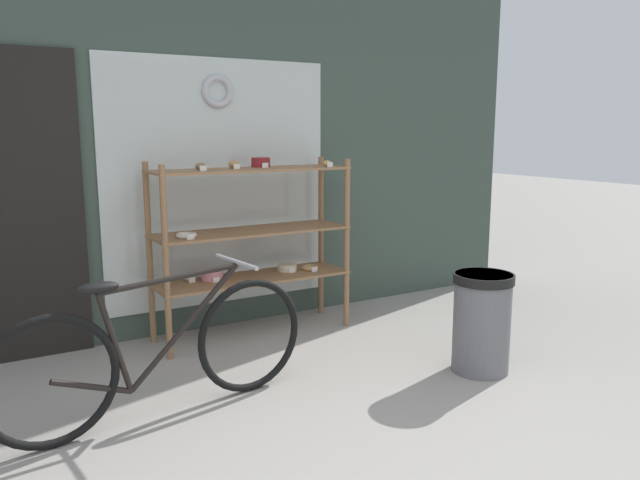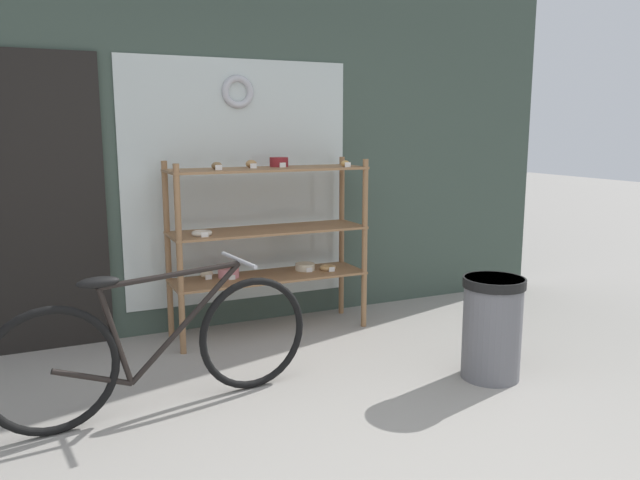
{
  "view_description": "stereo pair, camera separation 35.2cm",
  "coord_description": "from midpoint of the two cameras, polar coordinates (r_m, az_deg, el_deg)",
  "views": [
    {
      "loc": [
        -1.61,
        -1.96,
        1.58
      ],
      "look_at": [
        0.16,
        1.02,
        0.95
      ],
      "focal_mm": 35.0,
      "sensor_mm": 36.0,
      "label": 1
    },
    {
      "loc": [
        -1.3,
        -2.13,
        1.58
      ],
      "look_at": [
        0.16,
        1.02,
        0.95
      ],
      "focal_mm": 35.0,
      "sensor_mm": 36.0,
      "label": 2
    }
  ],
  "objects": [
    {
      "name": "trash_bin",
      "position": [
        4.16,
        17.85,
        -7.35
      ],
      "size": [
        0.39,
        0.39,
        0.66
      ],
      "color": "slate",
      "rests_on": "ground_plane"
    },
    {
      "name": "display_case",
      "position": [
        4.76,
        -2.72,
        0.81
      ],
      "size": [
        1.5,
        0.44,
        1.35
      ],
      "color": "#8E6642",
      "rests_on": "ground_plane"
    },
    {
      "name": "storefront_facade",
      "position": [
        4.92,
        -8.26,
        12.9
      ],
      "size": [
        6.35,
        0.13,
        3.71
      ],
      "color": "#3D4C42",
      "rests_on": "ground_plane"
    },
    {
      "name": "bicycle",
      "position": [
        3.6,
        -11.75,
        -9.58
      ],
      "size": [
        1.83,
        0.46,
        0.82
      ],
      "rotation": [
        0.0,
        0.0,
        0.12
      ],
      "color": "black",
      "rests_on": "ground_plane"
    }
  ]
}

